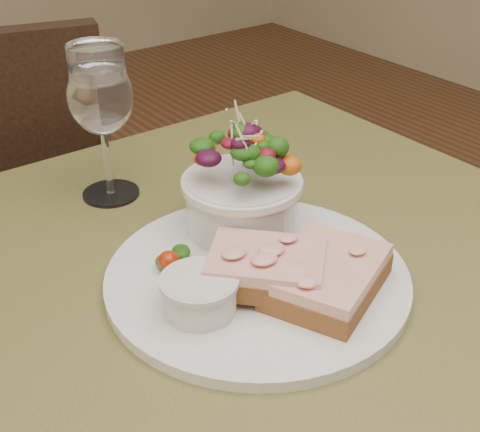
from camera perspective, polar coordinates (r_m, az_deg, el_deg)
cafe_table at (r=0.74m, az=1.26°, el=-12.30°), size 0.80×0.80×0.75m
chair_far at (r=1.44m, az=-19.18°, el=-7.85°), size 0.51×0.51×0.90m
dinner_plate at (r=0.67m, az=1.48°, el=-5.28°), size 0.30×0.30×0.01m
sandwich_front at (r=0.64m, az=7.44°, el=-5.14°), size 0.15×0.13×0.03m
sandwich_back at (r=0.64m, az=2.26°, el=-4.41°), size 0.13×0.14×0.03m
ramekin at (r=0.61m, az=-3.47°, el=-6.57°), size 0.07×0.07×0.04m
salad_bowl at (r=0.71m, az=0.17°, el=3.06°), size 0.12×0.12×0.13m
garnish at (r=0.68m, az=-5.69°, el=-3.57°), size 0.05×0.04×0.02m
wine_glass at (r=0.79m, az=-11.79°, el=9.60°), size 0.08×0.08×0.18m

